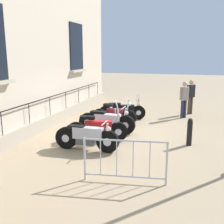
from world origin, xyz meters
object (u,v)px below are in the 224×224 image
motorcycle_red (98,129)px  pedestrian_standing (184,97)px  crowd_barrier (125,160)px  motorcycle_maroon (114,115)px  motorcycle_silver (87,137)px  bollard (190,132)px  motorcycle_white (107,121)px  motorcycle_black (123,110)px  pedestrian_walking (191,95)px

motorcycle_red → pedestrian_standing: 5.09m
crowd_barrier → motorcycle_maroon: bearing=108.7°
pedestrian_standing → motorcycle_maroon: bearing=-142.6°
motorcycle_red → motorcycle_maroon: 2.18m
motorcycle_silver → bollard: motorcycle_silver is taller
motorcycle_white → motorcycle_silver: bearing=-90.3°
motorcycle_red → crowd_barrier: (1.62, -2.71, 0.14)m
motorcycle_silver → crowd_barrier: size_ratio=1.07×
crowd_barrier → pedestrian_standing: bearing=81.1°
motorcycle_white → motorcycle_maroon: motorcycle_maroon is taller
motorcycle_maroon → bollard: motorcycle_maroon is taller
motorcycle_red → motorcycle_black: 3.14m
motorcycle_black → crowd_barrier: motorcycle_black is taller
bollard → motorcycle_maroon: bearing=149.7°
motorcycle_maroon → pedestrian_standing: 3.50m
crowd_barrier → bollard: (1.40, 3.10, -0.11)m
motorcycle_red → pedestrian_walking: size_ratio=1.21×
bollard → pedestrian_walking: bearing=90.3°
motorcycle_silver → motorcycle_maroon: size_ratio=1.08×
motorcycle_maroon → pedestrian_walking: 4.30m
motorcycle_maroon → motorcycle_white: bearing=-88.1°
bollard → pedestrian_walking: (-0.02, 4.78, 0.50)m
crowd_barrier → motorcycle_black: bearing=104.7°
motorcycle_maroon → bollard: 3.54m
motorcycle_maroon → motorcycle_black: 0.97m
motorcycle_red → crowd_barrier: motorcycle_red is taller
motorcycle_maroon → pedestrian_walking: pedestrian_walking is taller
motorcycle_black → pedestrian_walking: (2.92, 2.03, 0.53)m
crowd_barrier → pedestrian_walking: size_ratio=1.13×
motorcycle_silver → motorcycle_maroon: motorcycle_maroon is taller
pedestrian_standing → motorcycle_black: bearing=-156.6°
motorcycle_white → crowd_barrier: crowd_barrier is taller
motorcycle_black → pedestrian_standing: (2.63, 1.14, 0.53)m
motorcycle_maroon → bollard: bearing=-30.3°
motorcycle_silver → motorcycle_black: 4.13m
motorcycle_red → motorcycle_maroon: bearing=90.9°
motorcycle_white → pedestrian_walking: size_ratio=1.30×
pedestrian_standing → crowd_barrier: bearing=-98.9°
motorcycle_red → motorcycle_black: motorcycle_red is taller
motorcycle_black → pedestrian_standing: size_ratio=1.21×
motorcycle_white → pedestrian_walking: 5.17m
motorcycle_silver → motorcycle_red: (0.00, 0.99, -0.01)m
pedestrian_walking → pedestrian_standing: bearing=-107.6°
motorcycle_red → crowd_barrier: bearing=-59.1°
motorcycle_silver → pedestrian_walking: 6.88m
motorcycle_silver → bollard: bearing=24.6°
pedestrian_walking → crowd_barrier: bearing=-99.9°
pedestrian_standing → pedestrian_walking: 0.94m
crowd_barrier → motorcycle_white: bearing=113.5°
motorcycle_red → bollard: bearing=7.4°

